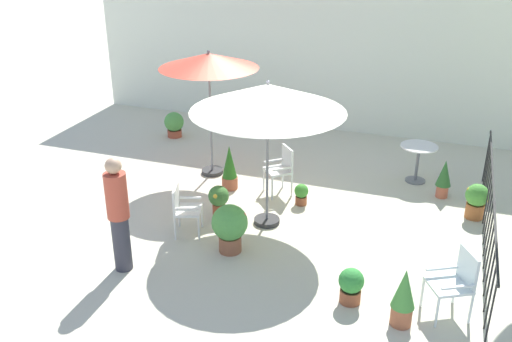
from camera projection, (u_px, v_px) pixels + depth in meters
The scene contains 19 objects.
ground_plane at pixel (257, 207), 10.30m from camera, with size 60.00×60.00×0.00m, color beige.
villa_facade at pixel (323, 48), 13.54m from camera, with size 11.88×0.30×3.94m, color silver.
terrace_railing at pixel (490, 207), 8.82m from camera, with size 0.03×5.46×1.01m.
patio_umbrella_0 at pixel (268, 99), 8.85m from camera, with size 2.50×2.50×2.50m.
patio_umbrella_1 at pixel (209, 63), 10.73m from camera, with size 1.92×1.92×2.53m.
cafe_table_0 at pixel (418, 157), 11.09m from camera, with size 0.72×0.72×0.76m.
patio_chair_0 at pixel (456, 280), 7.28m from camera, with size 0.66×0.65×0.93m.
patio_chair_1 at pixel (282, 167), 10.60m from camera, with size 0.62×0.63×0.92m.
patio_chair_2 at pixel (183, 207), 9.24m from camera, with size 0.55×0.58×0.84m.
potted_plant_0 at pixel (230, 226), 8.74m from camera, with size 0.56×0.56×0.79m.
potted_plant_1 at pixel (476, 200), 9.78m from camera, with size 0.39×0.39×0.63m.
potted_plant_2 at pixel (404, 296), 7.13m from camera, with size 0.30×0.30×0.82m.
potted_plant_3 at pixel (301, 194), 10.30m from camera, with size 0.26×0.26×0.40m.
potted_plant_4 at pixel (174, 124), 13.51m from camera, with size 0.46×0.46×0.60m.
potted_plant_5 at pixel (219, 199), 9.78m from camera, with size 0.36×0.36×0.60m.
potted_plant_6 at pixel (444, 177), 10.50m from camera, with size 0.28×0.28×0.74m.
potted_plant_7 at pixel (351, 285), 7.62m from camera, with size 0.35×0.35×0.51m.
potted_plant_8 at pixel (230, 168), 10.83m from camera, with size 0.31×0.31×0.89m.
standing_person at pixel (118, 213), 8.10m from camera, with size 0.45×0.45×1.78m.
Camera 1 is at (3.10, -8.62, 4.76)m, focal length 39.83 mm.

